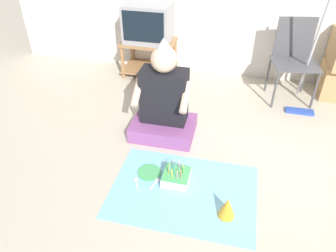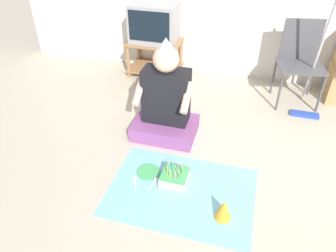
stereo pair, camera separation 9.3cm
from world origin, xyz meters
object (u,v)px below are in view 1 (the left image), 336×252
Objects in this scene: person_seated at (164,103)px; tv at (148,23)px; dust_mop at (307,77)px; folding_chair at (294,54)px; birthday_cake at (176,177)px; party_hat_blue at (227,207)px; paper_plate at (150,172)px.

tv is at bearing 112.02° from person_seated.
dust_mop is 1.34× the size of person_seated.
folding_chair reaches higher than birthday_cake.
dust_mop is (1.76, -0.41, -0.28)m from tv.
tv is 2.55× the size of birthday_cake.
party_hat_blue reaches higher than paper_plate.
person_seated is at bearing -139.49° from folding_chair.
tv is at bearing 173.85° from folding_chair.
folding_chair is 4.08× the size of birthday_cake.
birthday_cake is at bearing -127.32° from dust_mop.
person_seated is 0.71m from birthday_cake.
party_hat_blue is (1.14, -2.02, -0.56)m from tv.
birthday_cake is (0.72, -1.77, -0.60)m from tv.
folding_chair is 1.89m from birthday_cake.
dust_mop is 1.50m from person_seated.
party_hat_blue is at bearing -30.87° from birthday_cake.
tv is 2.78× the size of paper_plate.
person_seated reaches higher than party_hat_blue.
dust_mop is at bearing -12.99° from tv.
paper_plate is (-1.27, -1.33, -0.36)m from dust_mop.
folding_chair is 0.91× the size of person_seated.
dust_mop is at bearing 46.25° from paper_plate.
person_seated is at bearing 91.92° from paper_plate.
folding_chair is at bearing 53.86° from paper_plate.
birthday_cake is 1.09× the size of paper_plate.
folding_chair is 1.99m from paper_plate.
tv reaches higher than paper_plate.
paper_plate is at bearing -88.08° from person_seated.
party_hat_blue is 0.86× the size of paper_plate.
folding_chair reaches higher than paper_plate.
person_seated is 5.63× the size of party_hat_blue.
birthday_cake is (-1.04, -1.37, -0.32)m from dust_mop.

